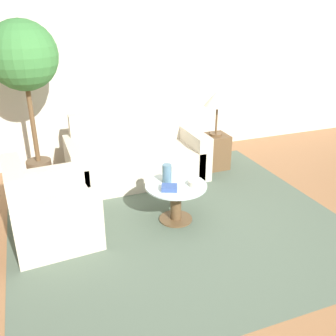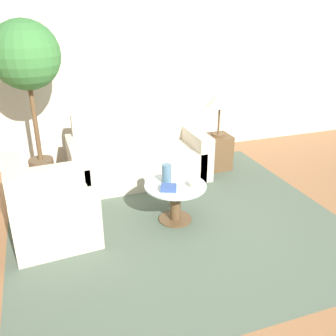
# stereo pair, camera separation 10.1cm
# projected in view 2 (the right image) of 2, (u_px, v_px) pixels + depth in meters

# --- Properties ---
(ground_plane) EXTENTS (14.00, 14.00, 0.00)m
(ground_plane) POSITION_uv_depth(u_px,v_px,m) (202.00, 248.00, 3.82)
(ground_plane) COLOR #8E603D
(wall_back) EXTENTS (10.00, 0.06, 2.60)m
(wall_back) POSITION_uv_depth(u_px,v_px,m) (130.00, 75.00, 5.71)
(wall_back) COLOR beige
(wall_back) RESTS_ON ground_plane
(rug) EXTENTS (3.64, 3.43, 0.01)m
(rug) POSITION_uv_depth(u_px,v_px,m) (175.00, 219.00, 4.32)
(rug) COLOR #4C5B4C
(rug) RESTS_ON ground_plane
(sofa_main) EXTENTS (1.89, 0.90, 0.92)m
(sofa_main) POSITION_uv_depth(u_px,v_px,m) (138.00, 158.00, 5.31)
(sofa_main) COLOR beige
(sofa_main) RESTS_ON ground_plane
(armchair) EXTENTS (0.89, 1.00, 0.88)m
(armchair) POSITION_uv_depth(u_px,v_px,m) (47.00, 212.00, 3.90)
(armchair) COLOR beige
(armchair) RESTS_ON ground_plane
(coffee_table) EXTENTS (0.69, 0.69, 0.45)m
(coffee_table) POSITION_uv_depth(u_px,v_px,m) (175.00, 198.00, 4.21)
(coffee_table) COLOR brown
(coffee_table) RESTS_ON ground_plane
(side_table) EXTENTS (0.36, 0.36, 0.52)m
(side_table) POSITION_uv_depth(u_px,v_px,m) (217.00, 152.00, 5.60)
(side_table) COLOR brown
(side_table) RESTS_ON ground_plane
(table_lamp) EXTENTS (0.38, 0.38, 0.67)m
(table_lamp) POSITION_uv_depth(u_px,v_px,m) (220.00, 99.00, 5.28)
(table_lamp) COLOR brown
(table_lamp) RESTS_ON side_table
(potted_plant) EXTENTS (0.84, 0.84, 2.15)m
(potted_plant) POSITION_uv_depth(u_px,v_px,m) (27.00, 64.00, 4.53)
(potted_plant) COLOR brown
(potted_plant) RESTS_ON ground_plane
(vase) EXTENTS (0.10, 0.10, 0.22)m
(vase) POSITION_uv_depth(u_px,v_px,m) (167.00, 174.00, 4.16)
(vase) COLOR slate
(vase) RESTS_ON coffee_table
(bowl) EXTENTS (0.15, 0.15, 0.05)m
(bowl) POSITION_uv_depth(u_px,v_px,m) (194.00, 183.00, 4.12)
(bowl) COLOR beige
(bowl) RESTS_ON coffee_table
(book_stack) EXTENTS (0.21, 0.19, 0.05)m
(book_stack) POSITION_uv_depth(u_px,v_px,m) (169.00, 188.00, 4.02)
(book_stack) COLOR #334C8C
(book_stack) RESTS_ON coffee_table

